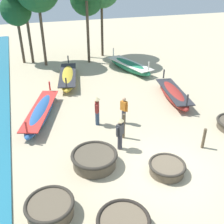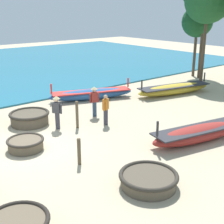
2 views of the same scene
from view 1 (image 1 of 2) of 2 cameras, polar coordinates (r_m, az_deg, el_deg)
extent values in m
plane|color=#BCAD8C|center=(11.72, 11.59, -12.18)|extent=(80.00, 80.00, 0.00)
cylinder|color=brown|center=(9.85, -13.31, -19.88)|extent=(1.59, 1.59, 0.53)
torus|color=#332D26|center=(9.65, -13.49, -18.81)|extent=(1.72, 1.72, 0.13)
cylinder|color=brown|center=(11.44, 11.83, -11.96)|extent=(1.44, 1.44, 0.42)
torus|color=#332D26|center=(11.31, 11.94, -11.14)|extent=(1.56, 1.56, 0.12)
torus|color=#28231E|center=(9.04, 2.52, -22.47)|extent=(1.78, 1.78, 0.13)
cylinder|color=brown|center=(11.57, -3.84, -10.36)|extent=(1.88, 1.88, 0.57)
torus|color=#332D26|center=(11.39, -3.88, -9.25)|extent=(2.03, 2.03, 0.15)
ellipsoid|color=#285693|center=(15.63, -15.19, -0.08)|extent=(2.83, 5.57, 0.67)
cube|color=red|center=(15.54, -15.29, 0.62)|extent=(2.72, 5.16, 0.06)
cylinder|color=red|center=(17.63, -13.42, 5.55)|extent=(0.10, 0.10, 0.61)
cylinder|color=red|center=(13.23, -18.18, -3.08)|extent=(0.10, 0.10, 0.61)
ellipsoid|color=maroon|center=(17.79, 13.17, 3.80)|extent=(2.05, 4.92, 0.72)
cube|color=#2D2D33|center=(17.70, 13.25, 4.48)|extent=(2.01, 4.55, 0.06)
cylinder|color=#2D2D33|center=(19.48, 11.22, 8.17)|extent=(0.10, 0.10, 0.65)
cylinder|color=#2D2D33|center=(15.68, 16.08, 2.59)|extent=(0.10, 0.10, 0.65)
ellipsoid|color=#237551|center=(22.77, 3.80, 9.93)|extent=(2.50, 5.52, 0.76)
cube|color=silver|center=(22.70, 3.82, 10.51)|extent=(2.44, 5.11, 0.06)
cylinder|color=silver|center=(24.51, 0.31, 12.95)|extent=(0.10, 0.10, 0.69)
cylinder|color=silver|center=(20.75, 8.00, 9.84)|extent=(0.10, 0.10, 0.69)
ellipsoid|color=gold|center=(20.61, -9.59, 7.52)|extent=(2.39, 5.89, 0.70)
cube|color=#2D2D33|center=(20.54, -9.63, 8.10)|extent=(2.34, 5.45, 0.06)
cylinder|color=#2D2D33|center=(22.94, -9.53, 11.26)|extent=(0.10, 0.10, 0.63)
cylinder|color=#2D2D33|center=(17.92, -9.97, 6.39)|extent=(0.10, 0.10, 0.63)
cylinder|color=#383842|center=(14.51, 2.56, -1.03)|extent=(0.22, 0.22, 0.82)
cube|color=orange|center=(14.19, 2.62, 1.37)|extent=(0.35, 0.40, 0.54)
sphere|color=tan|center=(14.02, 2.65, 2.76)|extent=(0.20, 0.20, 0.20)
cylinder|color=orange|center=(14.09, 3.29, 0.92)|extent=(0.09, 0.09, 0.48)
cylinder|color=orange|center=(14.34, 1.95, 1.47)|extent=(0.09, 0.09, 0.48)
cylinder|color=#383842|center=(12.46, 1.72, -6.41)|extent=(0.22, 0.22, 0.82)
cube|color=#3D3D42|center=(12.08, 1.77, -3.75)|extent=(0.40, 0.37, 0.54)
sphere|color=#DBB28E|center=(11.89, 1.80, -2.19)|extent=(0.20, 0.20, 0.20)
cylinder|color=#3D3D42|center=(12.26, 2.37, -3.52)|extent=(0.09, 0.09, 0.48)
cylinder|color=#3D3D42|center=(11.96, 1.14, -4.40)|extent=(0.09, 0.09, 0.48)
cone|color=#D1BC84|center=(11.82, 1.80, -1.65)|extent=(0.36, 0.36, 0.14)
cylinder|color=#2D425B|center=(14.39, -3.21, -1.31)|extent=(0.22, 0.22, 0.82)
cube|color=maroon|center=(14.06, -3.28, 1.10)|extent=(0.32, 0.39, 0.54)
sphere|color=tan|center=(13.90, -3.33, 2.50)|extent=(0.20, 0.20, 0.20)
cylinder|color=maroon|center=(14.28, -3.24, 1.33)|extent=(0.09, 0.09, 0.48)
cylinder|color=maroon|center=(13.89, -3.32, 0.51)|extent=(0.09, 0.09, 0.48)
cone|color=#D1BC84|center=(13.84, -3.34, 2.98)|extent=(0.36, 0.36, 0.14)
cylinder|color=brown|center=(13.10, 2.55, -3.10)|extent=(0.14, 0.14, 1.36)
cylinder|color=brown|center=(13.18, 19.36, -5.44)|extent=(0.14, 0.14, 1.06)
cylinder|color=#4C3D2D|center=(25.79, -19.15, 14.05)|extent=(0.24, 0.24, 3.70)
sphere|color=#194723|center=(25.34, -20.18, 20.07)|extent=(2.59, 2.59, 2.59)
cylinder|color=#4C3D2D|center=(26.22, -5.22, 16.35)|extent=(0.24, 0.24, 4.34)
cylinder|color=#4C3D2D|center=(24.44, -5.30, 17.44)|extent=(0.24, 0.24, 5.97)
cylinder|color=#4C3D2D|center=(25.32, -17.73, 16.69)|extent=(0.24, 0.24, 5.98)
cylinder|color=#4C3D2D|center=(26.62, -2.17, 17.35)|extent=(0.24, 0.24, 5.01)
cylinder|color=#4C3D2D|center=(24.33, -14.82, 15.49)|extent=(0.24, 0.24, 5.04)
camera|label=2|loc=(16.82, 62.12, 7.07)|focal=50.00mm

